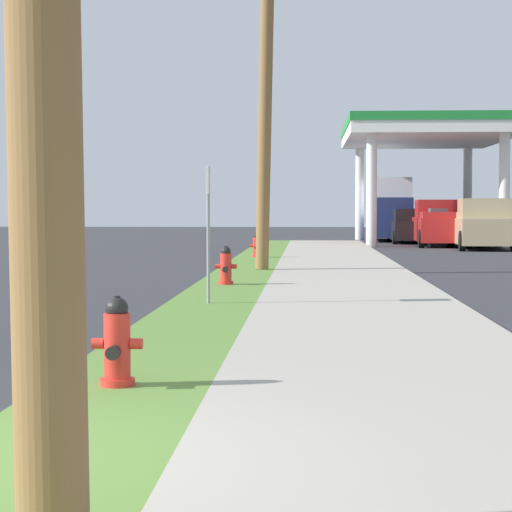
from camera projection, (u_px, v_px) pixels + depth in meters
name	position (u px, v px, depth m)	size (l,w,h in m)	color
grass_verge	(42.00, 477.00, 5.55)	(1.40, 80.00, 0.12)	#5B8438
sidewalk_slab	(452.00, 483.00, 5.43)	(3.20, 80.00, 0.12)	#A8A093
fire_hydrant_nearest	(117.00, 346.00, 8.08)	(0.42, 0.38, 0.74)	red
fire_hydrant_second	(226.00, 268.00, 18.93)	(0.42, 0.38, 0.74)	red
fire_hydrant_third	(256.00, 246.00, 29.55)	(0.42, 0.37, 0.74)	red
utility_pole_midground	(265.00, 94.00, 23.33)	(1.02, 1.13, 8.19)	olive
street_sign_post	(208.00, 205.00, 15.10)	(0.05, 0.36, 2.12)	gray
car_black_by_near_pump	(411.00, 227.00, 45.23)	(1.98, 4.52, 1.57)	black
truck_navy_at_forecourt	(390.00, 211.00, 48.79)	(2.34, 6.47, 3.11)	navy
truck_tan_on_apron	(481.00, 226.00, 38.45)	(2.38, 5.50, 1.97)	tan
truck_red_at_far_bay	(440.00, 224.00, 41.66)	(2.29, 5.47, 1.97)	red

